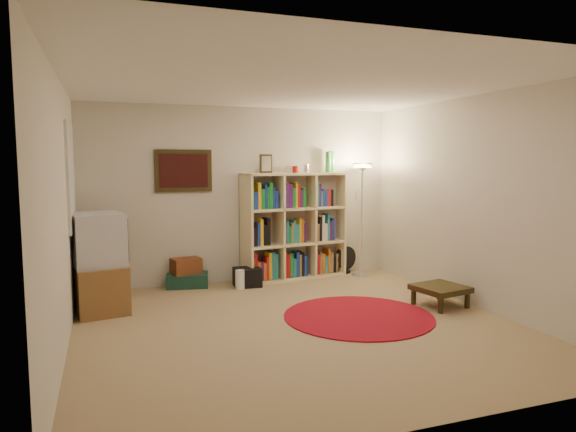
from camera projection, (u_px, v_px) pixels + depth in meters
name	position (u px, v px, depth m)	size (l,w,h in m)	color
room	(292.00, 206.00, 5.32)	(4.54, 4.54, 2.54)	#A1855E
bookshelf	(292.00, 227.00, 7.58)	(1.61, 0.65, 1.87)	#FFE7AA
floor_lamp	(362.00, 183.00, 7.62)	(0.41, 0.41, 1.70)	white
floor_fan	(345.00, 259.00, 7.97)	(0.37, 0.24, 0.42)	black
tv_stand	(99.00, 264.00, 5.90)	(0.67, 0.86, 1.14)	brown
suitcase	(187.00, 280.00, 7.10)	(0.62, 0.46, 0.18)	#14372B
wicker_basket	(186.00, 266.00, 7.08)	(0.43, 0.35, 0.22)	#5E2D17
duffel_bag	(247.00, 277.00, 7.12)	(0.39, 0.33, 0.26)	black
paper_towel	(240.00, 280.00, 6.96)	(0.13, 0.13, 0.26)	white
red_rug	(358.00, 316.00, 5.72)	(1.67, 1.67, 0.01)	maroon
side_table	(440.00, 289.00, 6.12)	(0.63, 0.63, 0.25)	black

